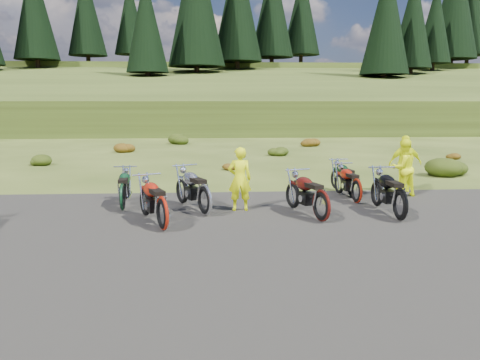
{
  "coord_description": "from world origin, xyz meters",
  "views": [
    {
      "loc": [
        -1.11,
        -10.83,
        2.9
      ],
      "look_at": [
        -0.35,
        1.57,
        0.82
      ],
      "focal_mm": 35.0,
      "sensor_mm": 36.0,
      "label": 1
    }
  ],
  "objects": [
    {
      "name": "motorcycle_6",
      "position": [
        3.04,
        2.1,
        0.0
      ],
      "size": [
        0.88,
        2.07,
        1.05
      ],
      "primitive_type": null,
      "rotation": [
        0.0,
        0.0,
        1.68
      ],
      "color": "maroon",
      "rests_on": "ground"
    },
    {
      "name": "shrub_5",
      "position": [
        2.5,
        14.5,
        0.31
      ],
      "size": [
        1.03,
        1.03,
        0.61
      ],
      "primitive_type": "ellipsoid",
      "color": "#23380E",
      "rests_on": "ground"
    },
    {
      "name": "conifer_19",
      "position": [
        -21.0,
        69.0,
        17.36
      ],
      "size": [
        6.16,
        6.16,
        16.0
      ],
      "color": "black",
      "rests_on": "ground"
    },
    {
      "name": "person_middle",
      "position": [
        -0.37,
        1.38,
        0.85
      ],
      "size": [
        0.64,
        0.43,
        1.71
      ],
      "primitive_type": "imported",
      "rotation": [
        0.0,
        0.0,
        3.18
      ],
      "color": "#D2E00B",
      "rests_on": "ground"
    },
    {
      "name": "conifer_27",
      "position": [
        27.0,
        55.0,
        14.06
      ],
      "size": [
        5.72,
        5.72,
        15.0
      ],
      "color": "black",
      "rests_on": "ground"
    },
    {
      "name": "person_right_b",
      "position": [
        5.14,
        3.78,
        0.91
      ],
      "size": [
        1.07,
        0.45,
        1.82
      ],
      "primitive_type": "imported",
      "rotation": [
        0.0,
        0.0,
        3.14
      ],
      "color": "#D2E00B",
      "rests_on": "ground"
    },
    {
      "name": "conifer_25",
      "position": [
        15.0,
        74.0,
        18.66
      ],
      "size": [
        6.6,
        6.6,
        17.0
      ],
      "color": "black",
      "rests_on": "ground"
    },
    {
      "name": "conifer_29",
      "position": [
        39.0,
        67.0,
        18.97
      ],
      "size": [
        7.92,
        7.92,
        20.0
      ],
      "color": "black",
      "rests_on": "ground"
    },
    {
      "name": "motorcycle_4",
      "position": [
        1.54,
        0.09,
        0.0
      ],
      "size": [
        1.38,
        2.33,
        1.16
      ],
      "primitive_type": null,
      "rotation": [
        0.0,
        0.0,
        1.89
      ],
      "color": "#450F0B",
      "rests_on": "ground"
    },
    {
      "name": "conifer_21",
      "position": [
        -9.0,
        50.0,
        12.56
      ],
      "size": [
        5.28,
        5.28,
        14.0
      ],
      "color": "black",
      "rests_on": "ground"
    },
    {
      "name": "shrub_1",
      "position": [
        -9.1,
        11.3,
        0.31
      ],
      "size": [
        1.03,
        1.03,
        0.61
      ],
      "primitive_type": "ellipsoid",
      "color": "#23380E",
      "rests_on": "ground"
    },
    {
      "name": "shrub_3",
      "position": [
        -3.3,
        21.9,
        0.46
      ],
      "size": [
        1.56,
        1.56,
        0.92
      ],
      "primitive_type": "ellipsoid",
      "color": "#23380E",
      "rests_on": "ground"
    },
    {
      "name": "conifer_18",
      "position": [
        -27.0,
        63.0,
        16.66
      ],
      "size": [
        6.6,
        6.6,
        17.0
      ],
      "color": "black",
      "rests_on": "ground"
    },
    {
      "name": "motorcycle_1",
      "position": [
        -2.23,
        -0.47,
        0.0
      ],
      "size": [
        1.54,
        2.31,
        1.15
      ],
      "primitive_type": null,
      "rotation": [
        0.0,
        0.0,
        1.97
      ],
      "color": "#9E1B0B",
      "rests_on": "ground"
    },
    {
      "name": "shrub_7",
      "position": [
        8.3,
        7.1,
        0.46
      ],
      "size": [
        1.56,
        1.56,
        0.92
      ],
      "primitive_type": "ellipsoid",
      "color": "#23380E",
      "rests_on": "ground"
    },
    {
      "name": "conifer_26",
      "position": [
        21.0,
        49.0,
        13.37
      ],
      "size": [
        6.16,
        6.16,
        16.0
      ],
      "color": "black",
      "rests_on": "ground"
    },
    {
      "name": "hill_slope",
      "position": [
        0.0,
        50.0,
        0.0
      ],
      "size": [
        300.0,
        45.97,
        9.37
      ],
      "primitive_type": null,
      "rotation": [
        0.14,
        0.0,
        0.0
      ],
      "color": "#323F15",
      "rests_on": "ground"
    },
    {
      "name": "shrub_4",
      "position": [
        -0.4,
        9.2,
        0.23
      ],
      "size": [
        0.77,
        0.77,
        0.45
      ],
      "primitive_type": "ellipsoid",
      "color": "#5B2A0B",
      "rests_on": "ground"
    },
    {
      "name": "person_right_a",
      "position": [
        4.74,
        3.01,
        0.88
      ],
      "size": [
        0.99,
        0.86,
        1.76
      ],
      "primitive_type": "imported",
      "rotation": [
        0.0,
        0.0,
        3.39
      ],
      "color": "#D2E00B",
      "rests_on": "ground"
    },
    {
      "name": "motorcycle_3",
      "position": [
        -1.3,
        0.91,
        0.0
      ],
      "size": [
        1.67,
        2.38,
        1.19
      ],
      "primitive_type": null,
      "rotation": [
        0.0,
        0.0,
        2.02
      ],
      "color": "#A6A6AB",
      "rests_on": "ground"
    },
    {
      "name": "conifer_28",
      "position": [
        33.0,
        61.0,
        14.76
      ],
      "size": [
        5.28,
        5.28,
        14.0
      ],
      "color": "black",
      "rests_on": "ground"
    },
    {
      "name": "shrub_2",
      "position": [
        -6.2,
        16.6,
        0.38
      ],
      "size": [
        1.3,
        1.3,
        0.77
      ],
      "primitive_type": "ellipsoid",
      "color": "#5B2A0B",
      "rests_on": "ground"
    },
    {
      "name": "gravel_pad",
      "position": [
        0.0,
        -2.0,
        0.0
      ],
      "size": [
        20.0,
        12.0,
        0.04
      ],
      "primitive_type": "cube",
      "color": "black",
      "rests_on": "ground"
    },
    {
      "name": "conifer_20",
      "position": [
        -15.0,
        75.0,
        17.65
      ],
      "size": [
        5.72,
        5.72,
        15.0
      ],
      "color": "black",
      "rests_on": "ground"
    },
    {
      "name": "motorcycle_2",
      "position": [
        -3.5,
        1.57,
        0.0
      ],
      "size": [
        0.86,
        2.1,
        1.07
      ],
      "primitive_type": null,
      "rotation": [
        0.0,
        0.0,
        1.66
      ],
      "color": "#0E341B",
      "rests_on": "ground"
    },
    {
      "name": "conifer_24",
      "position": [
        9.0,
        68.0,
        18.16
      ],
      "size": [
        7.04,
        7.04,
        18.0
      ],
      "color": "black",
      "rests_on": "ground"
    },
    {
      "name": "hill_plateau",
      "position": [
        0.0,
        110.0,
        0.0
      ],
      "size": [
        300.0,
        90.0,
        9.17
      ],
      "primitive_type": "cube",
      "color": "#323F15",
      "rests_on": "ground"
    },
    {
      "name": "conifer_30",
      "position": [
        45.0,
        73.0,
        19.66
      ],
      "size": [
        7.48,
        7.48,
        19.0
      ],
      "color": "black",
      "rests_on": "ground"
    },
    {
      "name": "ground",
      "position": [
        0.0,
        0.0,
        0.0
      ],
      "size": [
        300.0,
        300.0,
        0.0
      ],
      "primitive_type": "plane",
      "color": "#324115",
      "rests_on": "ground"
    },
    {
      "name": "shrub_6",
      "position": [
        5.4,
        19.8,
        0.38
      ],
      "size": [
        1.3,
        1.3,
        0.77
      ],
      "primitive_type": "ellipsoid",
      "color": "#5B2A0B",
      "rests_on": "ground"
    },
    {
      "name": "motorcycle_5",
      "position": [
        3.48,
        0.06,
        0.0
      ],
      "size": [
        0.81,
        2.3,
        1.19
      ],
      "primitive_type": null,
      "rotation": [
        0.0,
        0.0,
        1.6
      ],
      "color": "black",
      "rests_on": "ground"
    },
    {
      "name": "shrub_8",
      "position": [
        11.2,
        12.4,
        0.23
      ],
      "size": [
        0.77,
        0.77,
        0.45
      ],
      "primitive_type": "ellipsoid",
      "color": "#5B2A0B",
      "rests_on": "ground"
    },
    {
      "name": "conifer_23",
      "position": [
        3.0,
        62.0,
        17.47
      ],
      "size": [
        7.48,
        7.48,
        19.0
      ],
      "color": "black",
      "rests_on": "ground"
    },
    {
      "name": "motorcycle_7",
      "position": [
        3.17,
        2.94,
        0.0
      ],
      "size": [
        0.92,
        2.11,
        1.07
      ],
      "primitive_type": null,
      "rotation": [
        0.0,
        0.0,
        1.69
      ],
      "color": "black",
      "rests_on": "ground"
    }
  ]
}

